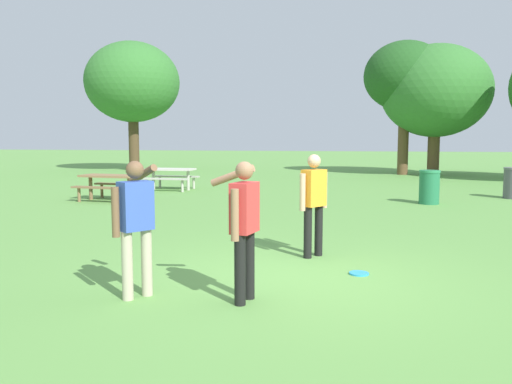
{
  "coord_description": "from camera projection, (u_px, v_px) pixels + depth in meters",
  "views": [
    {
      "loc": [
        0.7,
        -6.92,
        1.93
      ],
      "look_at": [
        -0.75,
        1.6,
        1.0
      ],
      "focal_mm": 36.76,
      "sensor_mm": 36.0,
      "label": 1
    }
  ],
  "objects": [
    {
      "name": "picnic_table_far",
      "position": [
        171.0,
        174.0,
        18.71
      ],
      "size": [
        1.78,
        1.51,
        0.77
      ],
      "color": "beige",
      "rests_on": "ground"
    },
    {
      "name": "ground_plane",
      "position": [
        290.0,
        279.0,
        7.11
      ],
      "size": [
        120.0,
        120.0,
        0.0
      ],
      "primitive_type": "plane",
      "color": "#609947"
    },
    {
      "name": "person_catcher",
      "position": [
        314.0,
        198.0,
        8.29
      ],
      "size": [
        0.41,
        0.5,
        1.64
      ],
      "color": "black",
      "rests_on": "ground"
    },
    {
      "name": "person_thrower",
      "position": [
        135.0,
        218.0,
        6.18
      ],
      "size": [
        0.51,
        0.84,
        1.64
      ],
      "color": "#B7AD93",
      "rests_on": "ground"
    },
    {
      "name": "tree_tall_left",
      "position": [
        132.0,
        83.0,
        28.83
      ],
      "size": [
        5.17,
        5.17,
        7.07
      ],
      "color": "#4C3823",
      "rests_on": "ground"
    },
    {
      "name": "tree_far_right",
      "position": [
        436.0,
        91.0,
        25.5
      ],
      "size": [
        5.29,
        5.29,
        6.36
      ],
      "color": "brown",
      "rests_on": "ground"
    },
    {
      "name": "picnic_table_near",
      "position": [
        110.0,
        182.0,
        15.64
      ],
      "size": [
        1.87,
        1.63,
        0.77
      ],
      "color": "olive",
      "rests_on": "ground"
    },
    {
      "name": "frisbee",
      "position": [
        359.0,
        273.0,
        7.33
      ],
      "size": [
        0.27,
        0.27,
        0.03
      ],
      "primitive_type": "cylinder",
      "color": "#2D9EDB",
      "rests_on": "ground"
    },
    {
      "name": "person_bystander",
      "position": [
        243.0,
        220.0,
        6.02
      ],
      "size": [
        0.65,
        0.72,
        1.64
      ],
      "color": "black",
      "rests_on": "ground"
    },
    {
      "name": "trash_can_beside_table",
      "position": [
        429.0,
        187.0,
        14.86
      ],
      "size": [
        0.59,
        0.59,
        0.96
      ],
      "color": "#237047",
      "rests_on": "ground"
    },
    {
      "name": "tree_broad_center",
      "position": [
        405.0,
        77.0,
        25.7
      ],
      "size": [
        4.02,
        4.02,
        6.56
      ],
      "color": "brown",
      "rests_on": "ground"
    }
  ]
}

